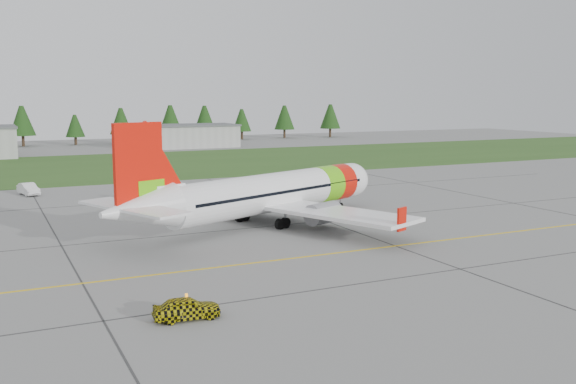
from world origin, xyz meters
TOP-DOWN VIEW (x-y plane):
  - ground at (0.00, 0.00)m, footprint 320.00×320.00m
  - aircraft at (4.49, 21.41)m, footprint 32.31×30.68m
  - follow_me_car at (-10.75, -1.65)m, footprint 1.40×1.61m
  - service_van at (-15.46, 51.28)m, footprint 1.91×1.85m
  - grass_strip at (0.00, 82.00)m, footprint 320.00×50.00m
  - taxi_guideline at (0.00, 8.00)m, footprint 120.00×0.25m
  - hangar_east at (25.00, 118.00)m, footprint 24.00×12.00m
  - treeline at (0.00, 138.00)m, footprint 160.00×8.00m

SIDE VIEW (x-z plane):
  - ground at x=0.00m, z-range 0.00..0.00m
  - taxi_guideline at x=0.00m, z-range 0.00..0.02m
  - grass_strip at x=0.00m, z-range 0.00..0.03m
  - follow_me_car at x=-10.75m, z-range 0.00..3.75m
  - service_van at x=-15.46m, z-range 0.00..4.58m
  - hangar_east at x=25.00m, z-range 0.00..5.20m
  - aircraft at x=4.49m, z-range -2.17..8.10m
  - treeline at x=0.00m, z-range 0.00..10.00m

